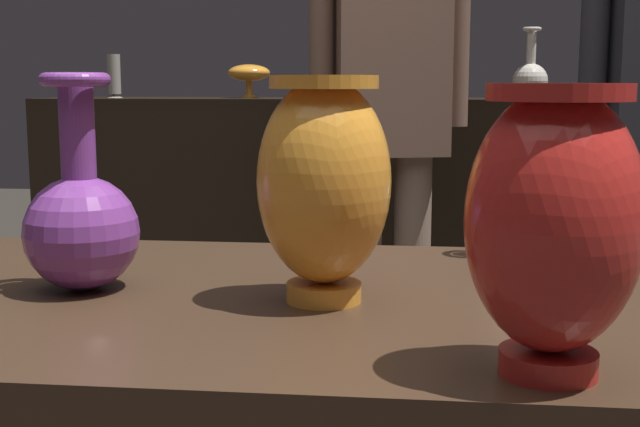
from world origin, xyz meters
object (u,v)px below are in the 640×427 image
(vase_left_accent, at_px, (512,214))
(shelf_vase_left, at_px, (249,74))
(vase_right_accent, at_px, (81,220))
(shelf_vase_far_left, at_px, (114,77))
(shelf_vase_right, at_px, (530,77))
(visitor_center_back, at_px, (390,98))
(vase_centerpiece, at_px, (324,181))
(shelf_vase_center, at_px, (386,80))
(vase_tall_behind, at_px, (554,220))

(vase_left_accent, height_order, shelf_vase_left, shelf_vase_left)
(vase_right_accent, relative_size, shelf_vase_far_left, 1.58)
(shelf_vase_right, distance_m, visitor_center_back, 0.83)
(vase_centerpiece, distance_m, vase_right_accent, 0.30)
(visitor_center_back, bearing_deg, vase_centerpiece, 73.52)
(vase_right_accent, height_order, shelf_vase_center, shelf_vase_center)
(vase_tall_behind, height_order, shelf_vase_right, shelf_vase_right)
(vase_tall_behind, relative_size, shelf_vase_far_left, 1.51)
(vase_left_accent, bearing_deg, visitor_center_back, 99.79)
(vase_right_accent, distance_m, shelf_vase_left, 2.27)
(visitor_center_back, bearing_deg, vase_left_accent, 84.26)
(shelf_vase_left, distance_m, shelf_vase_far_left, 0.52)
(shelf_vase_left, distance_m, shelf_vase_right, 1.04)
(vase_tall_behind, relative_size, shelf_vase_right, 0.98)
(shelf_vase_center, bearing_deg, vase_left_accent, -82.73)
(vase_left_accent, distance_m, shelf_vase_center, 2.01)
(vase_centerpiece, xyz_separation_m, vase_left_accent, (0.24, 0.29, -0.08))
(shelf_vase_center, bearing_deg, vase_centerpiece, -89.70)
(vase_right_accent, relative_size, shelf_vase_right, 1.03)
(vase_left_accent, bearing_deg, shelf_vase_right, 82.06)
(vase_right_accent, relative_size, shelf_vase_center, 2.11)
(vase_centerpiece, height_order, vase_left_accent, vase_centerpiece)
(vase_centerpiece, bearing_deg, shelf_vase_left, 103.19)
(vase_right_accent, xyz_separation_m, shelf_vase_far_left, (-0.76, 2.21, 0.18))
(vase_tall_behind, bearing_deg, shelf_vase_right, 83.18)
(shelf_vase_right, bearing_deg, vase_right_accent, -110.26)
(shelf_vase_far_left, height_order, shelf_vase_right, shelf_vase_right)
(shelf_vase_center, xyz_separation_m, shelf_vase_left, (-0.52, 0.00, 0.02))
(vase_right_accent, xyz_separation_m, shelf_vase_left, (-0.24, 2.24, 0.20))
(vase_tall_behind, height_order, shelf_vase_far_left, shelf_vase_far_left)
(vase_centerpiece, distance_m, vase_tall_behind, 0.31)
(shelf_vase_left, height_order, shelf_vase_far_left, shelf_vase_far_left)
(vase_left_accent, height_order, shelf_vase_far_left, shelf_vase_far_left)
(vase_tall_behind, xyz_separation_m, visitor_center_back, (-0.19, 1.76, 0.07))
(vase_left_accent, height_order, visitor_center_back, visitor_center_back)
(vase_tall_behind, xyz_separation_m, shelf_vase_center, (-0.23, 2.49, 0.12))
(shelf_vase_center, distance_m, visitor_center_back, 0.73)
(vase_centerpiece, xyz_separation_m, shelf_vase_right, (0.51, 2.20, 0.13))
(shelf_vase_center, bearing_deg, shelf_vase_left, 179.66)
(vase_centerpiece, bearing_deg, shelf_vase_right, 77.01)
(vase_centerpiece, xyz_separation_m, vase_tall_behind, (0.22, -0.22, -0.00))
(vase_tall_behind, bearing_deg, shelf_vase_center, 95.27)
(vase_tall_behind, distance_m, shelf_vase_left, 2.61)
(shelf_vase_right, bearing_deg, visitor_center_back, -125.82)
(shelf_vase_left, height_order, visitor_center_back, visitor_center_back)
(vase_tall_behind, bearing_deg, visitor_center_back, 96.25)
(vase_left_accent, distance_m, shelf_vase_far_left, 2.35)
(vase_tall_behind, relative_size, shelf_vase_center, 2.01)
(vase_centerpiece, xyz_separation_m, vase_right_accent, (-0.30, 0.02, -0.05))
(vase_left_accent, bearing_deg, shelf_vase_center, 97.27)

